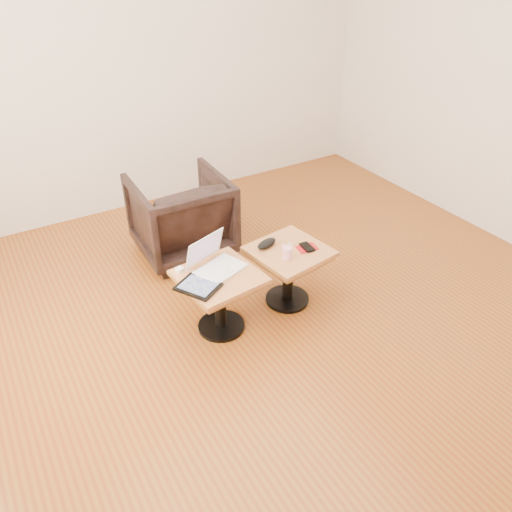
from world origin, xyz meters
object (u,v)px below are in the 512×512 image
laptop (215,263)px  armchair (181,216)px  side_table_right (289,263)px  striped_cup (287,253)px  side_table_left (219,289)px

laptop → armchair: bearing=60.8°
side_table_right → armchair: 1.08m
armchair → striped_cup: bearing=107.1°
striped_cup → armchair: (-0.29, 1.10, -0.15)m
side_table_left → armchair: armchair is taller
side_table_left → side_table_right: same height
side_table_left → side_table_right: 0.56m
laptop → armchair: 0.98m
side_table_left → striped_cup: (0.48, -0.07, 0.15)m
side_table_left → striped_cup: 0.51m
side_table_left → armchair: bearing=73.6°
side_table_right → armchair: armchair is taller
striped_cup → armchair: 1.14m
side_table_left → striped_cup: striped_cup is taller
laptop → armchair: (0.17, 0.95, -0.15)m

